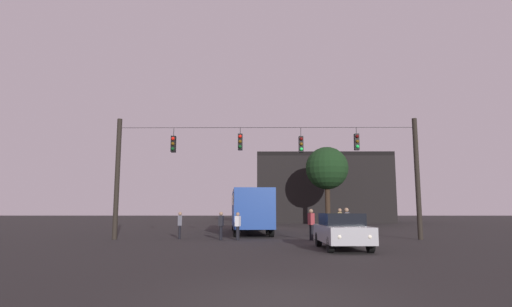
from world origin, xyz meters
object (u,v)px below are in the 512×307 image
city_bus (250,207)px  pedestrian_far_side (180,224)px  pedestrian_crossing_right (238,225)px  pedestrian_trailing (347,222)px  tree_left_silhouette (327,169)px  car_near_right (342,230)px  pedestrian_crossing_left (340,220)px  pedestrian_crossing_center (311,223)px  pedestrian_near_bus (221,224)px

city_bus → pedestrian_far_side: size_ratio=7.22×
pedestrian_crossing_right → pedestrian_trailing: bearing=-5.9°
tree_left_silhouette → pedestrian_crossing_right: bearing=-112.1°
city_bus → pedestrian_far_side: 7.22m
pedestrian_crossing_right → car_near_right: bearing=-47.8°
city_bus → pedestrian_trailing: 9.24m
car_near_right → tree_left_silhouette: (3.75, 26.15, 5.27)m
car_near_right → pedestrian_far_side: 10.18m
pedestrian_crossing_right → tree_left_silhouette: tree_left_silhouette is taller
pedestrian_crossing_left → pedestrian_far_side: 10.05m
car_near_right → pedestrian_crossing_right: pedestrian_crossing_right is taller
pedestrian_trailing → pedestrian_crossing_right: bearing=174.1°
city_bus → car_near_right: city_bus is taller
pedestrian_crossing_right → pedestrian_far_side: pedestrian_far_side is taller
pedestrian_crossing_right → pedestrian_trailing: size_ratio=0.86×
pedestrian_crossing_left → car_near_right: bearing=-100.6°
car_near_right → pedestrian_crossing_center: pedestrian_crossing_center is taller
city_bus → car_near_right: bearing=-70.7°
pedestrian_crossing_left → pedestrian_trailing: size_ratio=0.99×
city_bus → pedestrian_crossing_center: city_bus is taller
pedestrian_trailing → pedestrian_far_side: pedestrian_trailing is taller
pedestrian_crossing_left → tree_left_silhouette: (2.16, 17.61, 5.07)m
pedestrian_near_bus → pedestrian_trailing: (6.89, -0.64, 0.14)m
car_near_right → pedestrian_crossing_left: pedestrian_crossing_left is taller
pedestrian_crossing_left → city_bus: bearing=148.9°
city_bus → pedestrian_crossing_center: bearing=-63.4°
pedestrian_crossing_right → pedestrian_far_side: size_ratio=0.99×
city_bus → pedestrian_crossing_center: size_ratio=6.52×
car_near_right → pedestrian_trailing: 4.78m
pedestrian_near_bus → pedestrian_trailing: 6.92m
pedestrian_crossing_center → tree_left_silhouette: (4.44, 21.17, 5.10)m
pedestrian_crossing_center → pedestrian_trailing: (1.89, -0.36, 0.04)m
city_bus → pedestrian_crossing_right: size_ratio=7.30×
pedestrian_crossing_left → pedestrian_trailing: pedestrian_trailing is taller
car_near_right → pedestrian_near_bus: size_ratio=2.81×
car_near_right → pedestrian_trailing: pedestrian_trailing is taller
city_bus → pedestrian_crossing_center: 7.96m
city_bus → tree_left_silhouette: 16.73m
pedestrian_trailing → car_near_right: bearing=-104.5°
city_bus → pedestrian_trailing: city_bus is taller
pedestrian_crossing_right → tree_left_silhouette: 23.17m
pedestrian_near_bus → pedestrian_far_side: pedestrian_near_bus is taller
car_near_right → pedestrian_far_side: size_ratio=2.83×
city_bus → pedestrian_crossing_left: 6.85m
pedestrian_crossing_center → pedestrian_crossing_right: 4.07m
pedestrian_crossing_right → pedestrian_near_bus: size_ratio=0.98×
car_near_right → pedestrian_trailing: (1.19, 4.63, 0.22)m
pedestrian_far_side → tree_left_silhouette: bearing=59.3°
pedestrian_near_bus → pedestrian_trailing: size_ratio=0.87×
pedestrian_trailing → pedestrian_crossing_left: bearing=84.2°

